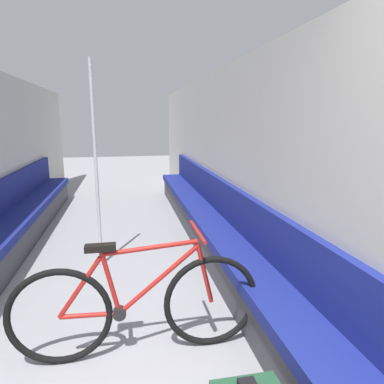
# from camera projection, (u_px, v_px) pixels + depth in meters

# --- Properties ---
(wall_right) EXTENTS (0.10, 10.63, 2.28)m
(wall_right) POSITION_uv_depth(u_px,v_px,m) (226.00, 158.00, 4.47)
(wall_right) COLOR beige
(wall_right) RESTS_ON ground
(bench_seat_row_left) EXTENTS (0.44, 6.52, 0.88)m
(bench_seat_row_left) POSITION_uv_depth(u_px,v_px,m) (5.00, 236.00, 4.02)
(bench_seat_row_left) COLOR #3D3D42
(bench_seat_row_left) RESTS_ON ground
(bench_seat_row_right) EXTENTS (0.44, 6.52, 0.88)m
(bench_seat_row_right) POSITION_uv_depth(u_px,v_px,m) (209.00, 224.00, 4.49)
(bench_seat_row_right) COLOR #3D3D42
(bench_seat_row_right) RESTS_ON ground
(bicycle) EXTENTS (1.74, 0.46, 0.90)m
(bicycle) POSITION_uv_depth(u_px,v_px,m) (138.00, 306.00, 2.37)
(bicycle) COLOR black
(bicycle) RESTS_ON ground
(grab_pole_near) EXTENTS (0.08, 0.08, 2.26)m
(grab_pole_near) POSITION_uv_depth(u_px,v_px,m) (96.00, 170.00, 3.73)
(grab_pole_near) COLOR gray
(grab_pole_near) RESTS_ON ground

